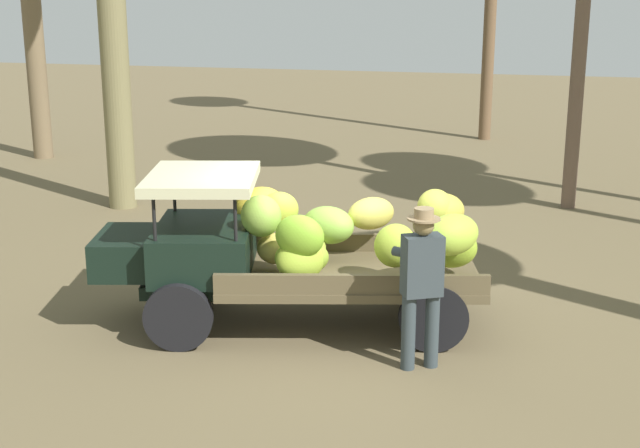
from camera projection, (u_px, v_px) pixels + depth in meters
The scene contains 3 objects.
ground_plane at pixel (331, 316), 10.83m from camera, with size 60.00×60.00×0.00m, color brown.
truck at pixel (288, 248), 10.36m from camera, with size 4.65×2.55×1.82m.
farmer at pixel (422, 279), 9.14m from camera, with size 0.57×0.54×1.74m.
Camera 1 is at (-2.26, 9.89, 3.95)m, focal length 49.89 mm.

